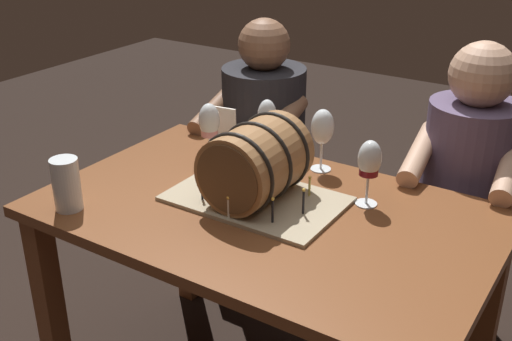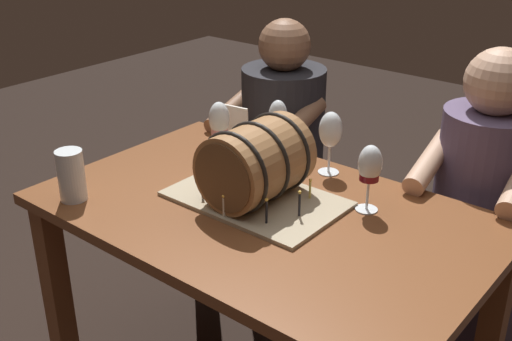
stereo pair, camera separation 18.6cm
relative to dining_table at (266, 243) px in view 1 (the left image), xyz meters
The scene contains 10 objects.
dining_table is the anchor object (origin of this frame).
barrel_cake 0.24m from the dining_table, 153.68° to the left, with size 0.51×0.33×0.25m.
wine_glass_empty 0.43m from the dining_table, 88.60° to the left, with size 0.08×0.08×0.21m.
wine_glass_rose 0.47m from the dining_table, 151.64° to the left, with size 0.07×0.07×0.21m.
wine_glass_red 0.40m from the dining_table, 37.75° to the left, with size 0.07×0.07×0.20m.
wine_glass_amber 0.46m from the dining_table, 121.64° to the left, with size 0.07×0.07×0.21m.
beer_pint 0.61m from the dining_table, 146.97° to the right, with size 0.08×0.08×0.16m.
menu_card 0.51m from the dining_table, 141.27° to the left, with size 0.11×0.01×0.16m, color silver.
person_seated_left 0.77m from the dining_table, 122.84° to the left, with size 0.40×0.49×1.16m.
person_seated_right 0.77m from the dining_table, 57.11° to the left, with size 0.38×0.47×1.18m.
Camera 1 is at (0.87, -1.39, 1.64)m, focal length 44.31 mm.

